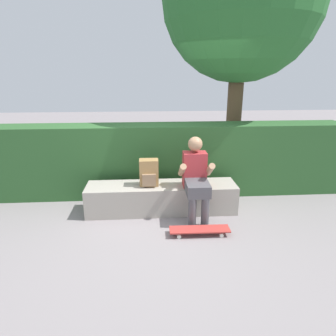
{
  "coord_description": "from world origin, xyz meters",
  "views": [
    {
      "loc": [
        -0.19,
        -3.92,
        2.09
      ],
      "look_at": [
        0.1,
        0.24,
        0.71
      ],
      "focal_mm": 31.67,
      "sensor_mm": 36.0,
      "label": 1
    }
  ],
  "objects_px": {
    "person_skater": "(196,176)",
    "backpack_on_bench": "(149,173)",
    "skateboard_near_person": "(200,230)",
    "bench_main": "(162,198)"
  },
  "relations": [
    {
      "from": "bench_main",
      "to": "backpack_on_bench",
      "type": "relative_size",
      "value": 5.69
    },
    {
      "from": "skateboard_near_person",
      "to": "backpack_on_bench",
      "type": "relative_size",
      "value": 2.01
    },
    {
      "from": "person_skater",
      "to": "skateboard_near_person",
      "type": "height_order",
      "value": "person_skater"
    },
    {
      "from": "bench_main",
      "to": "backpack_on_bench",
      "type": "distance_m",
      "value": 0.45
    },
    {
      "from": "person_skater",
      "to": "bench_main",
      "type": "bearing_deg",
      "value": 155.54
    },
    {
      "from": "bench_main",
      "to": "skateboard_near_person",
      "type": "height_order",
      "value": "bench_main"
    },
    {
      "from": "person_skater",
      "to": "backpack_on_bench",
      "type": "xyz_separation_m",
      "value": [
        -0.67,
        0.21,
        -0.01
      ]
    },
    {
      "from": "skateboard_near_person",
      "to": "backpack_on_bench",
      "type": "distance_m",
      "value": 1.13
    },
    {
      "from": "skateboard_near_person",
      "to": "person_skater",
      "type": "bearing_deg",
      "value": 88.03
    },
    {
      "from": "bench_main",
      "to": "backpack_on_bench",
      "type": "height_order",
      "value": "backpack_on_bench"
    }
  ]
}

